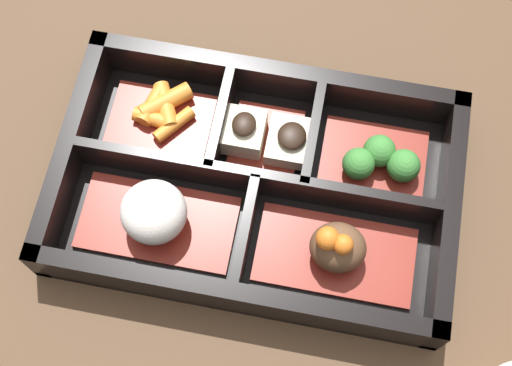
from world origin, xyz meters
name	(u,v)px	position (x,y,z in m)	size (l,w,h in m)	color
ground_plane	(256,194)	(0.00, 0.00, 0.00)	(3.00, 3.00, 0.00)	#4C3523
bento_base	(256,192)	(0.00, 0.00, 0.01)	(0.33, 0.21, 0.01)	black
bento_rim	(256,182)	(0.00, 0.00, 0.02)	(0.33, 0.21, 0.05)	black
bowl_stew	(337,250)	(-0.07, 0.05, 0.03)	(0.13, 0.07, 0.06)	maroon
bowl_rice	(155,215)	(0.08, 0.05, 0.03)	(0.13, 0.07, 0.05)	maroon
bowl_greens	(378,161)	(-0.10, -0.04, 0.02)	(0.09, 0.07, 0.03)	maroon
bowl_tofu	(267,138)	(0.00, -0.04, 0.02)	(0.08, 0.07, 0.04)	maroon
bowl_carrots	(161,116)	(0.09, -0.05, 0.02)	(0.09, 0.08, 0.02)	maroon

